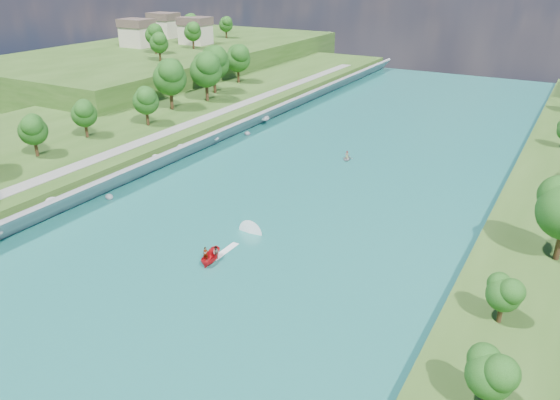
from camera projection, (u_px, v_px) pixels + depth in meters
The scene contains 11 objects.
ground at pixel (197, 270), 64.08m from camera, with size 260.00×260.00×0.00m, color #2D5119.
river_water at pixel (280, 209), 80.01m from camera, with size 55.00×240.00×0.10m, color #1B6766.
berm_west at pixel (48, 146), 101.97m from camera, with size 45.00×240.00×3.50m, color #2D5119.
ridge_west at pixel (172, 60), 175.39m from camera, with size 60.00×120.00×9.00m, color #2D5119.
riprap_bank at pixel (143, 169), 90.41m from camera, with size 3.98×236.00×4.12m.
riverside_path at pixel (116, 152), 93.33m from camera, with size 3.00×200.00×0.10m, color gray.
ridge_houses at pixel (166, 29), 178.66m from camera, with size 29.50×29.50×8.40m.
trees_west at pixel (31, 121), 88.45m from camera, with size 18.43×154.21×13.56m.
trees_ridge at pixel (185, 32), 167.62m from camera, with size 22.65×54.40×10.75m.
motorboat at pixel (219, 251), 66.83m from camera, with size 3.60×18.84×2.08m.
raft at pixel (347, 158), 99.71m from camera, with size 2.40×3.00×1.66m.
Camera 1 is at (35.90, -43.39, 33.16)m, focal length 35.00 mm.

